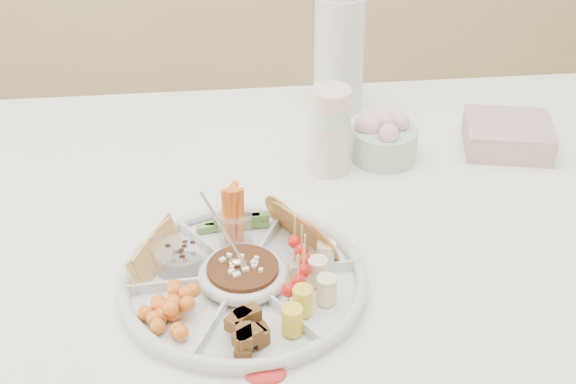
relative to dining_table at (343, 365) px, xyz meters
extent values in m
cube|color=white|center=(0.00, 0.00, 0.00)|extent=(1.52, 1.02, 0.76)
cylinder|color=white|center=(-0.20, -0.18, 0.40)|extent=(0.41, 0.41, 0.04)
cylinder|color=#561E0F|center=(-0.20, -0.18, 0.41)|extent=(0.12, 0.12, 0.04)
cylinder|color=#AAC19C|center=(-0.02, 0.15, 0.49)|extent=(0.10, 0.10, 0.22)
cylinder|color=silver|center=(0.04, 0.40, 0.52)|extent=(0.12, 0.12, 0.27)
cylinder|color=#A3CCBB|center=(0.09, 0.18, 0.43)|extent=(0.13, 0.13, 0.10)
cube|color=#B79497|center=(0.35, 0.20, 0.41)|extent=(0.19, 0.18, 0.06)
cube|color=silver|center=(-0.21, -0.37, 0.38)|extent=(0.30, 0.11, 0.01)
camera|label=1|loc=(-0.23, -1.13, 1.21)|focal=50.00mm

